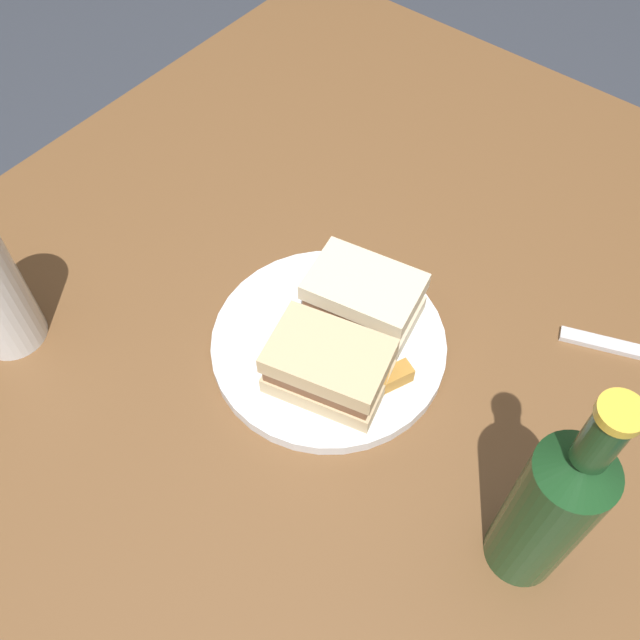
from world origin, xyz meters
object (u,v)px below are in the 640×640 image
(sandwich_half_left, at_px, (328,366))
(sandwich_half_right, at_px, (364,298))
(plate, at_px, (329,344))
(cider_bottle, at_px, (551,507))

(sandwich_half_left, relative_size, sandwich_half_right, 1.03)
(plate, bearing_deg, sandwich_half_right, 171.69)
(sandwich_half_left, relative_size, cider_bottle, 0.49)
(plate, distance_m, cider_bottle, 0.30)
(plate, xyz_separation_m, sandwich_half_left, (0.04, 0.03, 0.04))
(plate, distance_m, sandwich_half_right, 0.06)
(sandwich_half_left, distance_m, cider_bottle, 0.25)
(plate, relative_size, sandwich_half_right, 1.95)
(sandwich_half_right, relative_size, cider_bottle, 0.48)
(plate, relative_size, cider_bottle, 0.93)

